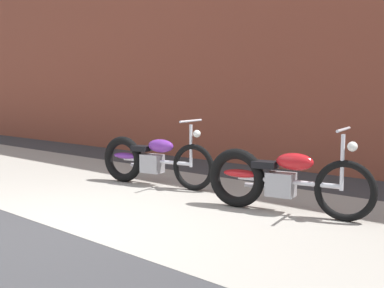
# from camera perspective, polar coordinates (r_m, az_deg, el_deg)

# --- Properties ---
(ground_plane) EXTENTS (80.00, 80.00, 0.00)m
(ground_plane) POSITION_cam_1_polar(r_m,az_deg,el_deg) (5.10, -16.77, -9.89)
(ground_plane) COLOR #38383A
(sidewalk_slab) EXTENTS (36.00, 3.50, 0.01)m
(sidewalk_slab) POSITION_cam_1_polar(r_m,az_deg,el_deg) (6.17, -2.73, -6.84)
(sidewalk_slab) COLOR #9E998E
(sidewalk_slab) RESTS_ON ground
(motorcycle_purple) EXTENTS (1.99, 0.65, 1.03)m
(motorcycle_purple) POSITION_cam_1_polar(r_m,az_deg,el_deg) (7.11, -5.44, -1.89)
(motorcycle_purple) COLOR black
(motorcycle_purple) RESTS_ON ground
(motorcycle_red) EXTENTS (1.99, 0.67, 1.03)m
(motorcycle_red) POSITION_cam_1_polar(r_m,az_deg,el_deg) (5.53, 10.18, -4.26)
(motorcycle_red) COLOR black
(motorcycle_red) RESTS_ON ground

